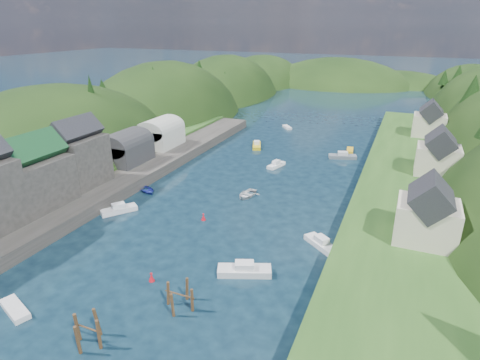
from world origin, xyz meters
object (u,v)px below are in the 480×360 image
at_px(channel_buoy_near, 152,277).
at_px(piling_cluster_near, 88,333).
at_px(piling_cluster_far, 180,299).
at_px(channel_buoy_far, 203,217).

bearing_deg(channel_buoy_near, piling_cluster_near, -88.10).
bearing_deg(piling_cluster_far, piling_cluster_near, -123.38).
distance_m(piling_cluster_far, channel_buoy_far, 19.58).
relative_size(piling_cluster_near, channel_buoy_near, 3.33).
distance_m(piling_cluster_far, channel_buoy_near, 6.00).
height_order(piling_cluster_near, channel_buoy_far, piling_cluster_near).
distance_m(piling_cluster_near, channel_buoy_near, 10.29).
bearing_deg(piling_cluster_near, channel_buoy_far, 94.32).
relative_size(piling_cluster_near, channel_buoy_far, 3.33).
bearing_deg(channel_buoy_far, piling_cluster_near, -85.68).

